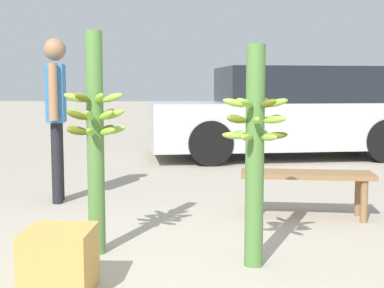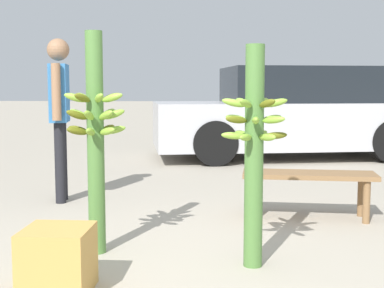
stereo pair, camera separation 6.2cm
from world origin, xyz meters
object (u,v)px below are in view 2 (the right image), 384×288
(banana_stalk_center, at_px, (254,149))
(vendor_person, at_px, (60,103))
(banana_stalk_left, at_px, (95,136))
(produce_crate, at_px, (58,260))
(market_bench, at_px, (309,180))
(parked_car, at_px, (293,114))

(banana_stalk_center, relative_size, vendor_person, 0.87)
(banana_stalk_left, xyz_separation_m, vendor_person, (-0.76, 1.62, 0.17))
(banana_stalk_left, xyz_separation_m, banana_stalk_center, (1.05, -0.21, -0.06))
(banana_stalk_center, xyz_separation_m, produce_crate, (-1.10, -0.52, -0.57))
(banana_stalk_center, bearing_deg, vendor_person, 134.73)
(market_bench, distance_m, produce_crate, 2.44)
(banana_stalk_left, height_order, parked_car, banana_stalk_left)
(parked_car, xyz_separation_m, produce_crate, (-1.98, -5.87, -0.52))
(market_bench, height_order, parked_car, parked_car)
(banana_stalk_left, bearing_deg, banana_stalk_center, -11.29)
(banana_stalk_left, bearing_deg, parked_car, 69.35)
(banana_stalk_left, relative_size, produce_crate, 4.14)
(market_bench, relative_size, produce_crate, 3.17)
(vendor_person, height_order, parked_car, vendor_person)
(banana_stalk_left, xyz_separation_m, market_bench, (1.60, 1.08, -0.47))
(produce_crate, bearing_deg, vendor_person, 106.92)
(banana_stalk_left, bearing_deg, produce_crate, -93.44)
(banana_stalk_center, relative_size, market_bench, 1.21)
(banana_stalk_left, height_order, produce_crate, banana_stalk_left)
(vendor_person, relative_size, produce_crate, 4.41)
(banana_stalk_left, distance_m, parked_car, 5.49)
(market_bench, height_order, produce_crate, market_bench)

